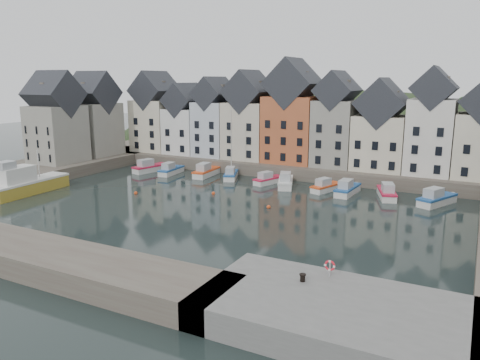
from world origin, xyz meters
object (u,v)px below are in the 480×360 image
Objects in this scene: boat_a at (149,168)px; mooring_bollard at (303,277)px; large_vessel at (25,184)px; boat_d at (231,174)px; life_ring_post at (330,266)px.

mooring_bollard reaches higher than boat_a.
boat_a is at bearing 139.77° from mooring_bollard.
mooring_bollard is at bearing -19.48° from large_vessel.
boat_d is (15.68, 1.55, -0.03)m from boat_a.
life_ring_post is at bearing -25.13° from boat_a.
mooring_bollard is at bearing -132.48° from life_ring_post.
boat_a is at bearing 73.00° from large_vessel.
life_ring_post is at bearing 47.52° from mooring_bollard.
life_ring_post is at bearing -74.10° from boat_d.
large_vessel is 50.04m from life_ring_post.
large_vessel reaches higher than life_ring_post.
large_vessel is 22.31× the size of mooring_bollard.
life_ring_post is at bearing -17.22° from large_vessel.
boat_d reaches higher than life_ring_post.
boat_a is 54.78m from life_ring_post.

